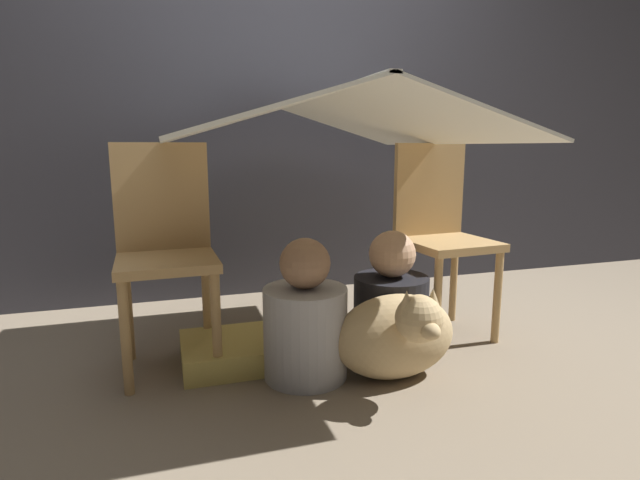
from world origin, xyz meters
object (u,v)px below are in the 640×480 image
chair_left (165,245)px  dog (397,334)px  chair_right (440,230)px  person_front (305,322)px  person_second (391,307)px

chair_left → dog: size_ratio=1.85×
chair_right → person_front: bearing=-163.1°
chair_right → person_second: chair_right is taller
person_second → person_front: bearing=-170.6°
chair_right → dog: chair_right is taller
chair_left → chair_right: 1.24m
chair_left → person_second: size_ratio=1.65×
person_front → dog: bearing=-22.3°
chair_left → dog: (0.82, -0.42, -0.32)m
chair_left → person_second: (0.89, -0.22, -0.27)m
chair_right → chair_left: bearing=175.6°
chair_left → chair_right: size_ratio=1.00×
person_front → dog: size_ratio=1.13×
person_front → dog: 0.35m
dog → chair_right: bearing=45.2°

